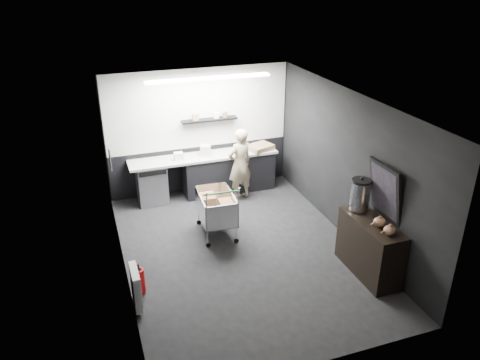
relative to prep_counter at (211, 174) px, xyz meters
name	(u,v)px	position (x,y,z in m)	size (l,w,h in m)	color
floor	(241,251)	(-0.14, -2.42, -0.46)	(5.50, 5.50, 0.00)	black
ceiling	(241,102)	(-0.14, -2.42, 2.24)	(5.50, 5.50, 0.00)	white
wall_back	(199,131)	(-0.14, 0.33, 0.89)	(5.50, 5.50, 0.00)	black
wall_front	(321,277)	(-0.14, -5.17, 0.89)	(5.50, 5.50, 0.00)	black
wall_left	(118,200)	(-2.14, -2.42, 0.89)	(5.50, 5.50, 0.00)	black
wall_right	(347,166)	(1.86, -2.42, 0.89)	(5.50, 5.50, 0.00)	black
kitchen_wall_panel	(199,109)	(-0.14, 0.31, 1.39)	(3.95, 0.02, 1.70)	silver
dado_panel	(201,167)	(-0.14, 0.31, 0.04)	(3.95, 0.02, 1.00)	black
floating_shelf	(209,120)	(0.06, 0.20, 1.16)	(1.20, 0.22, 0.04)	black
wall_clock	(261,89)	(1.26, 0.30, 1.69)	(0.20, 0.20, 0.03)	white
poster	(110,157)	(-2.12, -1.12, 1.09)	(0.02, 0.30, 0.40)	silver
poster_red_band	(110,154)	(-2.11, -1.12, 1.16)	(0.01, 0.22, 0.10)	red
radiator	(136,287)	(-2.08, -3.32, -0.11)	(0.10, 0.50, 0.60)	white
ceiling_strip	(209,79)	(-0.14, -0.57, 2.21)	(2.40, 0.20, 0.04)	white
prep_counter	(211,174)	(0.00, 0.00, 0.00)	(3.20, 0.61, 0.90)	black
person	(240,164)	(0.52, -0.45, 0.33)	(0.57, 0.38, 1.57)	beige
shopping_cart	(216,208)	(-0.38, -1.70, 0.07)	(0.65, 1.03, 1.11)	silver
sideboard	(370,240)	(1.62, -3.65, 0.14)	(0.54, 1.26, 1.89)	black
fire_extinguisher	(140,280)	(-1.99, -3.02, -0.21)	(0.15, 0.15, 0.51)	#AE0B0D
cardboard_box	(260,147)	(1.14, -0.05, 0.50)	(0.53, 0.40, 0.11)	olive
pink_tub	(205,150)	(-0.10, 0.00, 0.56)	(0.23, 0.23, 0.23)	silver
white_container	(179,156)	(-0.69, -0.05, 0.52)	(0.18, 0.14, 0.16)	white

